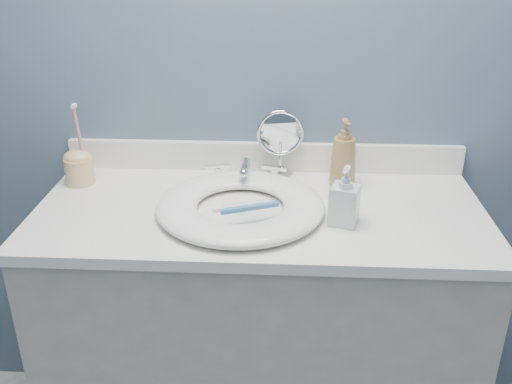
# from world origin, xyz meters

# --- Properties ---
(back_wall) EXTENTS (2.20, 0.02, 2.40)m
(back_wall) POSITION_xyz_m (0.00, 1.25, 1.20)
(back_wall) COLOR #49626E
(back_wall) RESTS_ON ground
(vanity_cabinet) EXTENTS (1.20, 0.55, 0.85)m
(vanity_cabinet) POSITION_xyz_m (0.00, 0.97, 0.42)
(vanity_cabinet) COLOR #B2ACA3
(vanity_cabinet) RESTS_ON ground
(countertop) EXTENTS (1.22, 0.57, 0.03)m
(countertop) POSITION_xyz_m (0.00, 0.97, 0.86)
(countertop) COLOR white
(countertop) RESTS_ON vanity_cabinet
(backsplash) EXTENTS (1.22, 0.02, 0.09)m
(backsplash) POSITION_xyz_m (0.00, 1.24, 0.93)
(backsplash) COLOR white
(backsplash) RESTS_ON countertop
(basin) EXTENTS (0.45, 0.45, 0.04)m
(basin) POSITION_xyz_m (-0.05, 0.94, 0.90)
(basin) COLOR white
(basin) RESTS_ON countertop
(drain) EXTENTS (0.04, 0.04, 0.01)m
(drain) POSITION_xyz_m (-0.05, 0.94, 0.88)
(drain) COLOR silver
(drain) RESTS_ON countertop
(faucet) EXTENTS (0.25, 0.13, 0.07)m
(faucet) POSITION_xyz_m (-0.05, 1.14, 0.91)
(faucet) COLOR silver
(faucet) RESTS_ON countertop
(makeup_mirror) EXTENTS (0.14, 0.08, 0.21)m
(makeup_mirror) POSITION_xyz_m (0.05, 1.20, 0.99)
(makeup_mirror) COLOR silver
(makeup_mirror) RESTS_ON countertop
(soap_bottle_amber) EXTENTS (0.09, 0.09, 0.20)m
(soap_bottle_amber) POSITION_xyz_m (0.24, 1.14, 0.98)
(soap_bottle_amber) COLOR #997645
(soap_bottle_amber) RESTS_ON countertop
(soap_bottle_clear) EXTENTS (0.09, 0.09, 0.16)m
(soap_bottle_clear) POSITION_xyz_m (0.22, 0.90, 0.96)
(soap_bottle_clear) COLOR silver
(soap_bottle_clear) RESTS_ON countertop
(toothbrush_holder) EXTENTS (0.09, 0.09, 0.24)m
(toothbrush_holder) POSITION_xyz_m (-0.54, 1.11, 0.94)
(toothbrush_holder) COLOR #E5B572
(toothbrush_holder) RESTS_ON countertop
(toothbrush_lying) EXTENTS (0.17, 0.08, 0.02)m
(toothbrush_lying) POSITION_xyz_m (-0.03, 0.88, 0.92)
(toothbrush_lying) COLOR #3579BC
(toothbrush_lying) RESTS_ON basin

